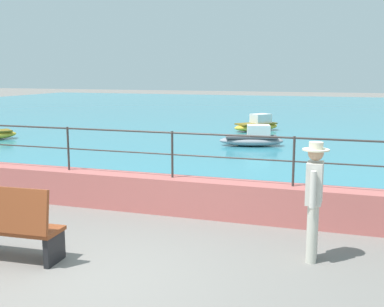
# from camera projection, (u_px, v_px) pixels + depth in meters

# --- Properties ---
(ground_plane) EXTENTS (120.00, 120.00, 0.00)m
(ground_plane) POSITION_uv_depth(u_px,v_px,m) (89.00, 277.00, 6.48)
(ground_plane) COLOR slate
(promenade_wall) EXTENTS (20.00, 0.56, 0.70)m
(promenade_wall) POSITION_uv_depth(u_px,v_px,m) (173.00, 195.00, 9.41)
(promenade_wall) COLOR #BC605B
(promenade_wall) RESTS_ON ground
(railing) EXTENTS (18.44, 0.04, 0.90)m
(railing) POSITION_uv_depth(u_px,v_px,m) (172.00, 145.00, 9.25)
(railing) COLOR #383330
(railing) RESTS_ON promenade_wall
(lake_water) EXTENTS (64.00, 44.32, 0.06)m
(lake_water) POSITION_uv_depth(u_px,v_px,m) (298.00, 114.00, 30.65)
(lake_water) COLOR teal
(lake_water) RESTS_ON ground
(bench_main) EXTENTS (1.73, 0.65, 1.13)m
(bench_main) POSITION_uv_depth(u_px,v_px,m) (1.00, 223.00, 6.99)
(bench_main) COLOR brown
(bench_main) RESTS_ON ground
(person_walking) EXTENTS (0.38, 0.57, 1.75)m
(person_walking) POSITION_uv_depth(u_px,v_px,m) (314.00, 195.00, 6.91)
(person_walking) COLOR beige
(person_walking) RESTS_ON ground
(boat_0) EXTENTS (2.21, 2.31, 0.76)m
(boat_0) POSITION_uv_depth(u_px,v_px,m) (257.00, 125.00, 21.82)
(boat_0) COLOR gold
(boat_0) RESTS_ON lake_water
(boat_3) EXTENTS (2.45, 1.46, 0.76)m
(boat_3) POSITION_uv_depth(u_px,v_px,m) (253.00, 138.00, 17.46)
(boat_3) COLOR gray
(boat_3) RESTS_ON lake_water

